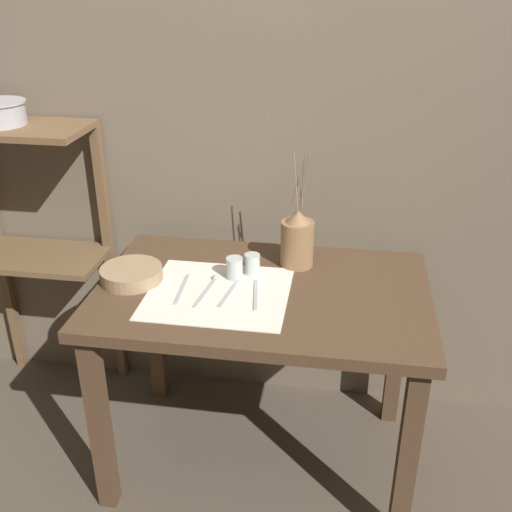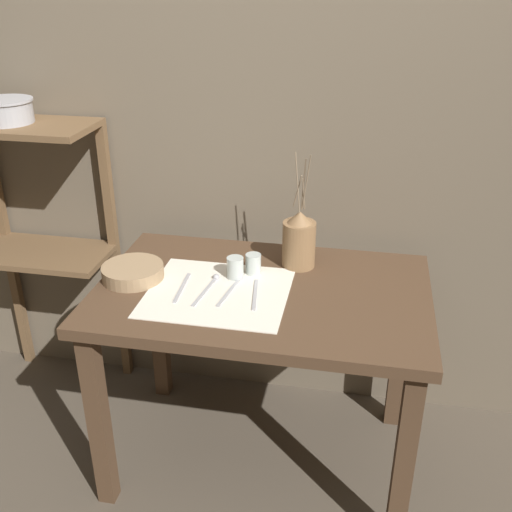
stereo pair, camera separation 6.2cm
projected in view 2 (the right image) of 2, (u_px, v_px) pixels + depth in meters
The scene contains 14 objects.
ground_plane at pixel (261, 455), 2.35m from camera, with size 12.00×12.00×0.00m, color brown.
stone_wall_back at pixel (286, 123), 2.24m from camera, with size 7.00×0.06×2.40m.
wooden_table at pixel (262, 316), 2.07m from camera, with size 1.12×0.73×0.75m.
wooden_shelf_unit at pixel (41, 211), 2.43m from camera, with size 0.54×0.30×1.20m.
linen_cloth at pixel (218, 292), 2.00m from camera, with size 0.47×0.42×0.00m.
pitcher_with_flowers at pixel (299, 241), 2.13m from camera, with size 0.12×0.12×0.42m.
wooden_bowl at pixel (133, 272), 2.08m from camera, with size 0.21×0.21×0.05m.
glass_tumbler_near at pixel (235, 268), 2.07m from camera, with size 0.06×0.06×0.08m.
glass_tumbler_far at pixel (253, 264), 2.10m from camera, with size 0.06×0.06×0.07m.
knife_center at pixel (182, 288), 2.02m from camera, with size 0.02×0.20×0.00m.
spoon_inner at pixel (212, 283), 2.04m from camera, with size 0.04×0.21×0.02m.
spoon_outer at pixel (236, 283), 2.04m from camera, with size 0.05×0.21×0.02m.
fork_outer at pixel (255, 294), 1.98m from camera, with size 0.04×0.20×0.00m.
metal_pot_large at pixel (5, 110), 2.22m from camera, with size 0.21×0.21×0.09m.
Camera 2 is at (0.32, -1.74, 1.74)m, focal length 42.00 mm.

